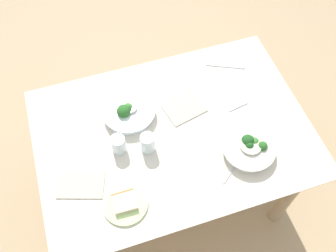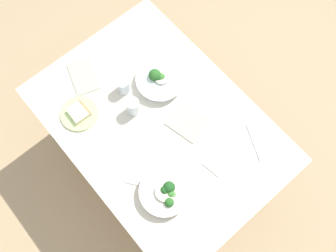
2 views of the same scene
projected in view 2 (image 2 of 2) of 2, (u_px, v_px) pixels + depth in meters
ground_plane at (161, 159)px, 2.51m from camera, size 6.00×6.00×0.00m
dining_table at (159, 131)px, 1.95m from camera, size 1.27×0.89×0.71m
broccoli_bowl_far at (165, 192)px, 1.69m from camera, size 0.24×0.24×0.09m
broccoli_bowl_near at (160, 80)px, 1.89m from camera, size 0.25×0.25×0.09m
bread_side_plate at (79, 113)px, 1.85m from camera, size 0.19×0.19×0.04m
water_glass_center at (133, 107)px, 1.82m from camera, size 0.07×0.07×0.10m
water_glass_side at (123, 86)px, 1.86m from camera, size 0.07×0.07×0.09m
fork_by_far_bowl at (136, 184)px, 1.73m from camera, size 0.09×0.07×0.00m
fork_by_near_bowl at (211, 170)px, 1.76m from camera, size 0.10×0.03×0.00m
table_knife_left at (254, 143)px, 1.81m from camera, size 0.19×0.10×0.00m
napkin_folded_upper at (83, 77)px, 1.93m from camera, size 0.23×0.18×0.01m
napkin_folded_lower at (187, 122)px, 1.84m from camera, size 0.21×0.19×0.01m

